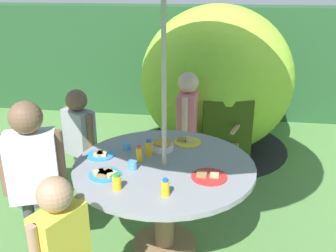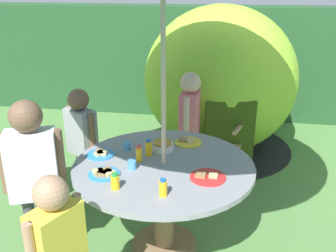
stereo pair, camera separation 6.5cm
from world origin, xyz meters
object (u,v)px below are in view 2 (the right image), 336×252
(dome_tent, at_px, (220,80))
(snack_bowl, at_px, (163,145))
(child_in_pink_shirt, at_px, (190,115))
(garden_table, at_px, (164,181))
(wooden_chair, at_px, (222,128))
(plate_front_edge, at_px, (101,154))
(cup_near, at_px, (132,165))
(juice_bottle_far_right, at_px, (115,182))
(juice_bottle_center_front, at_px, (139,154))
(child_in_white_shirt, at_px, (33,165))
(plate_mid_left, at_px, (104,173))
(plate_center_back, at_px, (208,177))
(plate_near_left, at_px, (188,142))
(child_in_grey_shirt, at_px, (81,132))
(juice_bottle_far_left, at_px, (163,188))
(cup_far, at_px, (127,146))
(juice_bottle_near_right, at_px, (149,148))
(child_in_yellow_shirt, at_px, (57,242))
(potted_plant, at_px, (28,162))

(dome_tent, height_order, snack_bowl, dome_tent)
(child_in_pink_shirt, xyz_separation_m, snack_bowl, (-0.13, -0.82, 0.02))
(garden_table, height_order, wooden_chair, wooden_chair)
(wooden_chair, distance_m, plate_front_edge, 1.62)
(plate_front_edge, bearing_deg, cup_near, -30.68)
(juice_bottle_far_right, bearing_deg, juice_bottle_center_front, 82.33)
(child_in_white_shirt, relative_size, plate_mid_left, 5.80)
(child_in_pink_shirt, relative_size, plate_center_back, 4.81)
(plate_front_edge, xyz_separation_m, juice_bottle_far_right, (0.27, -0.47, 0.04))
(child_in_pink_shirt, relative_size, plate_near_left, 5.26)
(child_in_pink_shirt, bearing_deg, wooden_chair, 137.86)
(wooden_chair, bearing_deg, child_in_white_shirt, -110.46)
(child_in_grey_shirt, distance_m, juice_bottle_far_left, 1.39)
(garden_table, distance_m, cup_far, 0.44)
(dome_tent, xyz_separation_m, juice_bottle_center_front, (-0.52, -2.06, -0.08))
(juice_bottle_far_left, bearing_deg, child_in_white_shirt, 173.58)
(juice_bottle_far_right, bearing_deg, juice_bottle_near_right, 78.51)
(plate_front_edge, height_order, plate_center_back, same)
(juice_bottle_near_right, bearing_deg, garden_table, -41.57)
(plate_near_left, xyz_separation_m, plate_mid_left, (-0.52, -0.66, 0.00))
(child_in_yellow_shirt, xyz_separation_m, plate_center_back, (0.76, 0.77, 0.05))
(plate_center_back, bearing_deg, snack_bowl, 133.92)
(juice_bottle_near_right, relative_size, cup_far, 2.08)
(child_in_yellow_shirt, bearing_deg, plate_front_edge, 29.80)
(juice_bottle_far_right, height_order, cup_far, juice_bottle_far_right)
(wooden_chair, xyz_separation_m, child_in_grey_shirt, (-1.28, -0.82, 0.19))
(child_in_grey_shirt, height_order, plate_front_edge, child_in_grey_shirt)
(juice_bottle_far_left, bearing_deg, child_in_yellow_shirt, -135.27)
(potted_plant, relative_size, child_in_white_shirt, 0.55)
(child_in_white_shirt, height_order, plate_near_left, child_in_white_shirt)
(dome_tent, xyz_separation_m, child_in_grey_shirt, (-1.21, -1.52, -0.16))
(child_in_pink_shirt, height_order, cup_near, child_in_pink_shirt)
(child_in_white_shirt, bearing_deg, plate_front_edge, 27.20)
(plate_near_left, height_order, juice_bottle_center_front, juice_bottle_center_front)
(juice_bottle_far_right, bearing_deg, cup_near, 82.61)
(child_in_pink_shirt, distance_m, juice_bottle_center_front, 1.08)
(juice_bottle_far_right, bearing_deg, child_in_white_shirt, 173.21)
(potted_plant, xyz_separation_m, juice_bottle_far_left, (1.48, -0.89, 0.39))
(child_in_white_shirt, bearing_deg, plate_near_left, 15.91)
(plate_near_left, bearing_deg, dome_tent, 83.22)
(plate_center_back, bearing_deg, wooden_chair, 87.84)
(wooden_chair, bearing_deg, juice_bottle_center_front, -97.37)
(plate_near_left, bearing_deg, snack_bowl, -136.71)
(child_in_grey_shirt, relative_size, juice_bottle_far_left, 9.46)
(child_in_yellow_shirt, distance_m, plate_mid_left, 0.70)
(child_in_grey_shirt, bearing_deg, juice_bottle_center_front, -6.04)
(wooden_chair, distance_m, juice_bottle_far_left, 1.87)
(wooden_chair, relative_size, child_in_grey_shirt, 0.87)
(wooden_chair, height_order, plate_front_edge, wooden_chair)
(cup_far, bearing_deg, child_in_grey_shirt, 147.02)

